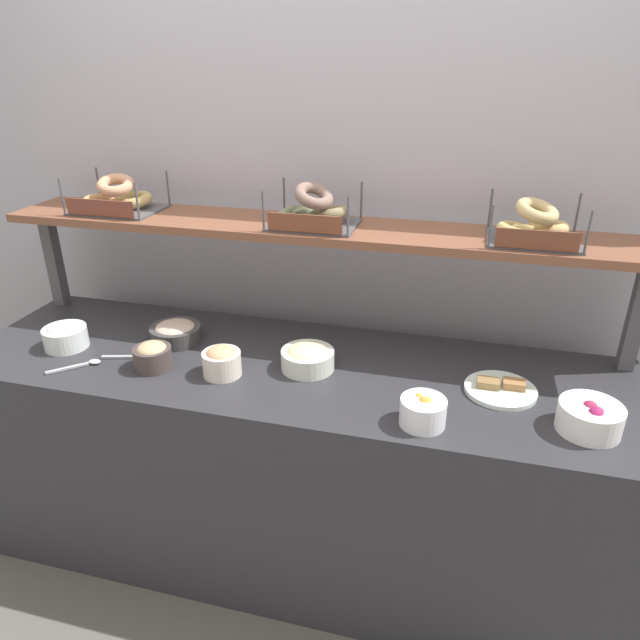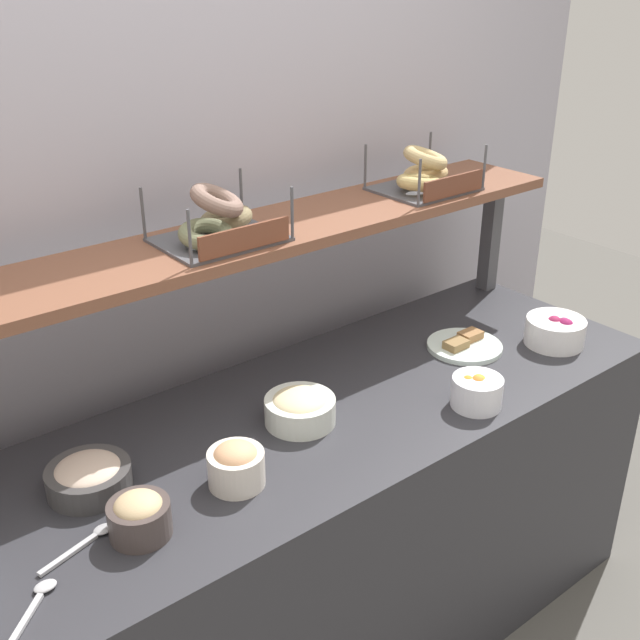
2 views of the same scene
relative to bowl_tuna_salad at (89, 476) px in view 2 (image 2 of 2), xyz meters
The scene contains 15 objects.
back_wall 0.74m from the bowl_tuna_salad, 45.73° to the left, with size 3.57×0.06×2.40m, color #B1ADBC.
deli_counter 0.66m from the bowl_tuna_salad, ahead, with size 2.37×0.70×0.85m, color #2D2D33.
shelf_riser_right 1.62m from the bowl_tuna_salad, ahead, with size 0.05×0.05×0.40m, color #4C4C51.
upper_shelf 0.64m from the bowl_tuna_salad, 23.39° to the left, with size 2.33×0.32×0.03m, color brown.
bowl_tuna_salad is the anchor object (origin of this frame).
bowl_hummus 0.21m from the bowl_tuna_salad, 84.18° to the right, with size 0.13×0.13×0.10m.
bowl_potato_salad 0.54m from the bowl_tuna_salad, ahead, with size 0.18×0.18×0.09m.
bowl_beet_salad 1.43m from the bowl_tuna_salad, ahead, with size 0.18×0.18×0.09m.
bowl_lox_spread 0.33m from the bowl_tuna_salad, 34.90° to the right, with size 0.13×0.13×0.11m.
bowl_fruit_salad 1.00m from the bowl_tuna_salad, 17.82° to the right, with size 0.14×0.14×0.09m.
serving_plate_white 1.18m from the bowl_tuna_salad, ahead, with size 0.23×0.23×0.04m.
serving_spoon_near_plate 0.18m from the bowl_tuna_salad, 115.25° to the right, with size 0.18×0.06×0.01m.
serving_spoon_by_edge 0.34m from the bowl_tuna_salad, 130.55° to the right, with size 0.14×0.13×0.01m.
bagel_basket_poppy 0.68m from the bowl_tuna_salad, 21.17° to the left, with size 0.30×0.26×0.15m.
bagel_basket_plain 1.32m from the bowl_tuna_salad, ahead, with size 0.29×0.26×0.14m.
Camera 2 is at (-0.96, -1.36, 1.95)m, focal length 43.69 mm.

